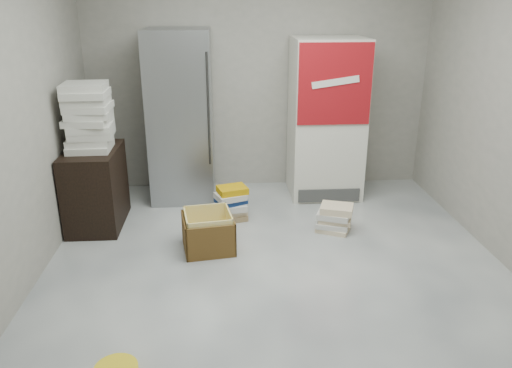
{
  "coord_description": "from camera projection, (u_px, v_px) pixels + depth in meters",
  "views": [
    {
      "loc": [
        -0.43,
        -3.41,
        2.2
      ],
      "look_at": [
        -0.15,
        0.7,
        0.66
      ],
      "focal_mm": 35.0,
      "sensor_mm": 36.0,
      "label": 1
    }
  ],
  "objects": [
    {
      "name": "cardboard_box",
      "position": [
        208.0,
        234.0,
        4.61
      ],
      "size": [
        0.51,
        0.51,
        0.36
      ],
      "rotation": [
        0.0,
        0.0,
        0.15
      ],
      "color": "yellow",
      "rests_on": "ground"
    },
    {
      "name": "ground",
      "position": [
        281.0,
        291.0,
        3.98
      ],
      "size": [
        5.0,
        5.0,
        0.0
      ],
      "primitive_type": "plane",
      "color": "silver",
      "rests_on": "ground"
    },
    {
      "name": "supply_box_stack",
      "position": [
        89.0,
        117.0,
        4.79
      ],
      "size": [
        0.45,
        0.44,
        0.65
      ],
      "color": "white",
      "rests_on": "wood_shelf"
    },
    {
      "name": "steel_fridge",
      "position": [
        181.0,
        117.0,
        5.58
      ],
      "size": [
        0.7,
        0.72,
        1.9
      ],
      "color": "#A7A9AF",
      "rests_on": "ground"
    },
    {
      "name": "room_shell",
      "position": [
        286.0,
        61.0,
        3.35
      ],
      "size": [
        4.04,
        5.04,
        2.82
      ],
      "color": "#9F998F",
      "rests_on": "ground"
    },
    {
      "name": "phonebook_stack_main",
      "position": [
        232.0,
        203.0,
        5.22
      ],
      "size": [
        0.37,
        0.35,
        0.36
      ],
      "rotation": [
        0.0,
        0.0,
        0.31
      ],
      "color": "#927752",
      "rests_on": "ground"
    },
    {
      "name": "phonebook_stack_side",
      "position": [
        334.0,
        218.0,
        4.98
      ],
      "size": [
        0.41,
        0.36,
        0.27
      ],
      "rotation": [
        0.0,
        0.0,
        -0.43
      ],
      "color": "beige",
      "rests_on": "ground"
    },
    {
      "name": "coke_cooler",
      "position": [
        326.0,
        119.0,
        5.7
      ],
      "size": [
        0.8,
        0.73,
        1.8
      ],
      "color": "silver",
      "rests_on": "ground"
    },
    {
      "name": "wood_shelf",
      "position": [
        96.0,
        188.0,
        5.04
      ],
      "size": [
        0.5,
        0.8,
        0.8
      ],
      "primitive_type": "cube",
      "color": "black",
      "rests_on": "ground"
    }
  ]
}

